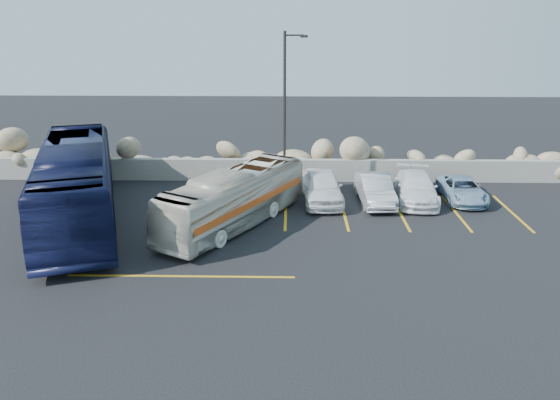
{
  "coord_description": "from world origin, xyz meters",
  "views": [
    {
      "loc": [
        2.85,
        -16.96,
        8.7
      ],
      "look_at": [
        2.4,
        4.0,
        1.57
      ],
      "focal_mm": 35.0,
      "sensor_mm": 36.0,
      "label": 1
    }
  ],
  "objects_px": {
    "vintage_bus": "(234,199)",
    "car_c": "(416,188)",
    "tour_coach": "(77,184)",
    "lamppost": "(286,110)",
    "car_b": "(375,189)",
    "car_a": "(322,187)",
    "car_d": "(462,190)"
  },
  "relations": [
    {
      "from": "tour_coach",
      "to": "car_c",
      "type": "height_order",
      "value": "tour_coach"
    },
    {
      "from": "car_d",
      "to": "car_b",
      "type": "bearing_deg",
      "value": -173.52
    },
    {
      "from": "lamppost",
      "to": "car_a",
      "type": "relative_size",
      "value": 1.77
    },
    {
      "from": "vintage_bus",
      "to": "car_c",
      "type": "xyz_separation_m",
      "value": [
        8.57,
        3.47,
        -0.54
      ]
    },
    {
      "from": "car_c",
      "to": "car_d",
      "type": "distance_m",
      "value": 2.3
    },
    {
      "from": "tour_coach",
      "to": "car_a",
      "type": "relative_size",
      "value": 2.75
    },
    {
      "from": "vintage_bus",
      "to": "car_a",
      "type": "xyz_separation_m",
      "value": [
        3.94,
        3.23,
        -0.44
      ]
    },
    {
      "from": "tour_coach",
      "to": "car_d",
      "type": "relative_size",
      "value": 3.16
    },
    {
      "from": "lamppost",
      "to": "car_a",
      "type": "xyz_separation_m",
      "value": [
        1.79,
        -1.1,
        -3.52
      ]
    },
    {
      "from": "car_a",
      "to": "car_c",
      "type": "height_order",
      "value": "car_a"
    },
    {
      "from": "tour_coach",
      "to": "car_a",
      "type": "height_order",
      "value": "tour_coach"
    },
    {
      "from": "lamppost",
      "to": "car_b",
      "type": "relative_size",
      "value": 1.94
    },
    {
      "from": "car_a",
      "to": "car_c",
      "type": "distance_m",
      "value": 4.64
    },
    {
      "from": "car_a",
      "to": "car_d",
      "type": "height_order",
      "value": "car_a"
    },
    {
      "from": "vintage_bus",
      "to": "car_d",
      "type": "relative_size",
      "value": 2.21
    },
    {
      "from": "car_a",
      "to": "car_c",
      "type": "relative_size",
      "value": 0.98
    },
    {
      "from": "lamppost",
      "to": "car_d",
      "type": "xyz_separation_m",
      "value": [
        8.71,
        -0.73,
        -3.75
      ]
    },
    {
      "from": "lamppost",
      "to": "car_c",
      "type": "distance_m",
      "value": 7.42
    },
    {
      "from": "lamppost",
      "to": "car_b",
      "type": "height_order",
      "value": "lamppost"
    },
    {
      "from": "car_b",
      "to": "car_c",
      "type": "relative_size",
      "value": 0.89
    },
    {
      "from": "tour_coach",
      "to": "car_c",
      "type": "distance_m",
      "value": 15.82
    },
    {
      "from": "tour_coach",
      "to": "car_d",
      "type": "bearing_deg",
      "value": -8.11
    },
    {
      "from": "vintage_bus",
      "to": "car_b",
      "type": "distance_m",
      "value": 7.24
    },
    {
      "from": "lamppost",
      "to": "car_a",
      "type": "height_order",
      "value": "lamppost"
    },
    {
      "from": "car_b",
      "to": "car_d",
      "type": "distance_m",
      "value": 4.38
    },
    {
      "from": "car_c",
      "to": "car_b",
      "type": "bearing_deg",
      "value": -164.36
    },
    {
      "from": "vintage_bus",
      "to": "tour_coach",
      "type": "distance_m",
      "value": 6.92
    },
    {
      "from": "car_c",
      "to": "vintage_bus",
      "type": "bearing_deg",
      "value": -152.0
    },
    {
      "from": "vintage_bus",
      "to": "tour_coach",
      "type": "xyz_separation_m",
      "value": [
        -6.89,
        0.31,
        0.52
      ]
    },
    {
      "from": "lamppost",
      "to": "tour_coach",
      "type": "distance_m",
      "value": 10.22
    },
    {
      "from": "vintage_bus",
      "to": "tour_coach",
      "type": "relative_size",
      "value": 0.7
    },
    {
      "from": "lamppost",
      "to": "tour_coach",
      "type": "height_order",
      "value": "lamppost"
    }
  ]
}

